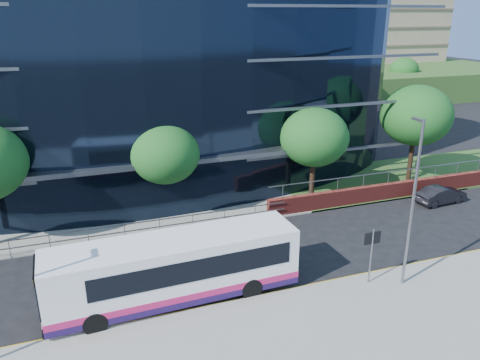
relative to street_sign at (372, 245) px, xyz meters
name	(u,v)px	position (x,y,z in m)	size (l,w,h in m)	color
ground	(269,285)	(-4.50, 1.59, -2.15)	(200.00, 200.00, 0.00)	black
pavement_near	(320,350)	(-4.50, -3.41, -2.07)	(80.00, 8.00, 0.15)	gray
kerb	(278,294)	(-4.50, 0.59, -2.07)	(80.00, 0.25, 0.16)	gray
yellow_line_outer	(276,293)	(-4.50, 0.79, -2.14)	(80.00, 0.08, 0.01)	gold
yellow_line_inner	(275,292)	(-4.50, 0.94, -2.14)	(80.00, 0.08, 0.01)	gold
far_forecourt	(118,214)	(-10.50, 12.59, -2.10)	(50.00, 8.00, 0.10)	gray
grass_verge	(478,166)	(19.50, 12.59, -2.09)	(36.00, 8.00, 0.12)	#2D511E
glass_office	(122,71)	(-8.50, 22.44, 5.85)	(44.00, 23.10, 16.00)	black
retaining_wall	(476,179)	(15.50, 8.89, -1.54)	(34.00, 0.40, 2.11)	maroon
guard_railings	(88,233)	(-12.50, 8.59, -1.33)	(24.00, 0.05, 1.10)	slate
apartment_block	(312,21)	(27.50, 58.80, 8.96)	(60.00, 42.00, 30.00)	#2D511E
street_sign	(372,245)	(0.00, 0.00, 0.00)	(0.85, 0.09, 2.80)	slate
tree_far_b	(165,154)	(-7.50, 11.09, 2.06)	(4.29, 4.29, 6.05)	black
tree_far_c	(314,137)	(2.50, 10.59, 2.39)	(4.62, 4.62, 6.51)	black
tree_far_d	(416,115)	(11.50, 11.59, 3.04)	(5.28, 5.28, 7.44)	black
tree_dist_e	(317,74)	(19.50, 41.59, 2.39)	(4.62, 4.62, 6.51)	black
tree_dist_f	(404,70)	(35.50, 43.59, 2.06)	(4.29, 4.29, 6.05)	black
streetlight_east	(413,200)	(1.50, -0.59, 2.29)	(0.15, 0.77, 8.00)	slate
city_bus	(177,268)	(-8.89, 1.88, -0.53)	(11.34, 2.99, 3.04)	white
parked_car	(441,195)	(10.65, 7.13, -1.55)	(1.28, 3.66, 1.21)	black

